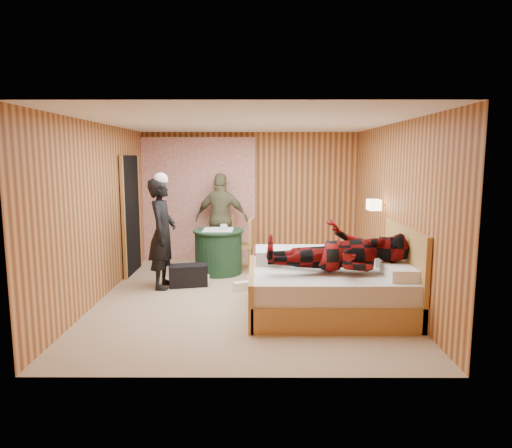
{
  "coord_description": "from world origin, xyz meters",
  "views": [
    {
      "loc": [
        0.14,
        -6.46,
        2.02
      ],
      "look_at": [
        0.12,
        0.13,
        1.05
      ],
      "focal_mm": 32.0,
      "sensor_mm": 36.0,
      "label": 1
    }
  ],
  "objects_px": {
    "chair_near": "(246,241)",
    "man_at_table": "(221,219)",
    "bed": "(331,287)",
    "duffel_bag": "(188,275)",
    "woman_standing": "(162,233)",
    "chair_far": "(222,236)",
    "nightstand": "(363,264)",
    "wall_lamp": "(374,205)",
    "round_table": "(219,251)",
    "man_on_bed": "(338,240)"
  },
  "relations": [
    {
      "from": "nightstand",
      "to": "man_at_table",
      "type": "distance_m",
      "value": 2.78
    },
    {
      "from": "bed",
      "to": "man_at_table",
      "type": "relative_size",
      "value": 1.21
    },
    {
      "from": "woman_standing",
      "to": "chair_far",
      "type": "bearing_deg",
      "value": -23.88
    },
    {
      "from": "wall_lamp",
      "to": "duffel_bag",
      "type": "bearing_deg",
      "value": 178.14
    },
    {
      "from": "duffel_bag",
      "to": "wall_lamp",
      "type": "bearing_deg",
      "value": -14.17
    },
    {
      "from": "round_table",
      "to": "duffel_bag",
      "type": "xyz_separation_m",
      "value": [
        -0.42,
        -0.81,
        -0.22
      ]
    },
    {
      "from": "wall_lamp",
      "to": "chair_near",
      "type": "distance_m",
      "value": 2.38
    },
    {
      "from": "chair_near",
      "to": "man_at_table",
      "type": "height_order",
      "value": "man_at_table"
    },
    {
      "from": "nightstand",
      "to": "chair_far",
      "type": "bearing_deg",
      "value": 153.52
    },
    {
      "from": "wall_lamp",
      "to": "chair_near",
      "type": "xyz_separation_m",
      "value": [
        -1.98,
        1.07,
        -0.75
      ]
    },
    {
      "from": "woman_standing",
      "to": "nightstand",
      "type": "bearing_deg",
      "value": -80.38
    },
    {
      "from": "wall_lamp",
      "to": "round_table",
      "type": "height_order",
      "value": "wall_lamp"
    },
    {
      "from": "wall_lamp",
      "to": "round_table",
      "type": "xyz_separation_m",
      "value": [
        -2.46,
        0.9,
        -0.91
      ]
    },
    {
      "from": "bed",
      "to": "chair_near",
      "type": "bearing_deg",
      "value": 118.75
    },
    {
      "from": "duffel_bag",
      "to": "nightstand",
      "type": "bearing_deg",
      "value": -6.26
    },
    {
      "from": "bed",
      "to": "man_on_bed",
      "type": "height_order",
      "value": "man_on_bed"
    },
    {
      "from": "wall_lamp",
      "to": "nightstand",
      "type": "bearing_deg",
      "value": 96.26
    },
    {
      "from": "bed",
      "to": "man_on_bed",
      "type": "xyz_separation_m",
      "value": [
        0.03,
        -0.23,
        0.67
      ]
    },
    {
      "from": "wall_lamp",
      "to": "bed",
      "type": "height_order",
      "value": "wall_lamp"
    },
    {
      "from": "chair_far",
      "to": "woman_standing",
      "type": "distance_m",
      "value": 1.8
    },
    {
      "from": "woman_standing",
      "to": "man_at_table",
      "type": "relative_size",
      "value": 0.99
    },
    {
      "from": "wall_lamp",
      "to": "man_at_table",
      "type": "bearing_deg",
      "value": 146.4
    },
    {
      "from": "bed",
      "to": "duffel_bag",
      "type": "height_order",
      "value": "bed"
    },
    {
      "from": "man_at_table",
      "to": "man_on_bed",
      "type": "distance_m",
      "value": 3.4
    },
    {
      "from": "wall_lamp",
      "to": "bed",
      "type": "xyz_separation_m",
      "value": [
        -0.8,
        -1.09,
        -0.97
      ]
    },
    {
      "from": "chair_near",
      "to": "duffel_bag",
      "type": "xyz_separation_m",
      "value": [
        -0.89,
        -0.98,
        -0.38
      ]
    },
    {
      "from": "nightstand",
      "to": "chair_far",
      "type": "height_order",
      "value": "chair_far"
    },
    {
      "from": "chair_far",
      "to": "chair_near",
      "type": "bearing_deg",
      "value": -42.31
    },
    {
      "from": "nightstand",
      "to": "man_on_bed",
      "type": "relative_size",
      "value": 0.32
    },
    {
      "from": "chair_near",
      "to": "woman_standing",
      "type": "bearing_deg",
      "value": -41.59
    },
    {
      "from": "chair_far",
      "to": "duffel_bag",
      "type": "height_order",
      "value": "chair_far"
    },
    {
      "from": "wall_lamp",
      "to": "man_at_table",
      "type": "xyz_separation_m",
      "value": [
        -2.46,
        1.63,
        -0.44
      ]
    },
    {
      "from": "wall_lamp",
      "to": "chair_far",
      "type": "bearing_deg",
      "value": 146.98
    },
    {
      "from": "chair_near",
      "to": "chair_far",
      "type": "bearing_deg",
      "value": -129.95
    },
    {
      "from": "bed",
      "to": "man_at_table",
      "type": "bearing_deg",
      "value": 121.36
    },
    {
      "from": "chair_near",
      "to": "man_on_bed",
      "type": "distance_m",
      "value": 2.71
    },
    {
      "from": "nightstand",
      "to": "chair_near",
      "type": "xyz_separation_m",
      "value": [
        -1.94,
        0.68,
        0.26
      ]
    },
    {
      "from": "bed",
      "to": "duffel_bag",
      "type": "xyz_separation_m",
      "value": [
        -2.07,
        1.18,
        -0.16
      ]
    },
    {
      "from": "chair_near",
      "to": "man_at_table",
      "type": "xyz_separation_m",
      "value": [
        -0.47,
        0.56,
        0.31
      ]
    },
    {
      "from": "round_table",
      "to": "woman_standing",
      "type": "xyz_separation_m",
      "value": [
        -0.79,
        -0.89,
        0.46
      ]
    },
    {
      "from": "chair_near",
      "to": "duffel_bag",
      "type": "relative_size",
      "value": 1.59
    },
    {
      "from": "nightstand",
      "to": "woman_standing",
      "type": "xyz_separation_m",
      "value": [
        -3.2,
        -0.39,
        0.57
      ]
    },
    {
      "from": "wall_lamp",
      "to": "round_table",
      "type": "distance_m",
      "value": 2.77
    },
    {
      "from": "round_table",
      "to": "duffel_bag",
      "type": "height_order",
      "value": "round_table"
    },
    {
      "from": "nightstand",
      "to": "man_at_table",
      "type": "xyz_separation_m",
      "value": [
        -2.42,
        1.24,
        0.58
      ]
    },
    {
      "from": "round_table",
      "to": "nightstand",
      "type": "bearing_deg",
      "value": -11.84
    },
    {
      "from": "round_table",
      "to": "duffel_bag",
      "type": "bearing_deg",
      "value": -117.37
    },
    {
      "from": "wall_lamp",
      "to": "woman_standing",
      "type": "distance_m",
      "value": 3.28
    },
    {
      "from": "chair_near",
      "to": "duffel_bag",
      "type": "distance_m",
      "value": 1.38
    },
    {
      "from": "nightstand",
      "to": "chair_near",
      "type": "bearing_deg",
      "value": 160.78
    }
  ]
}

